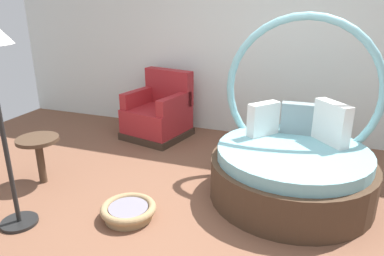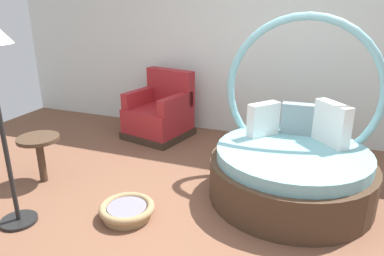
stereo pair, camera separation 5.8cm
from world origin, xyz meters
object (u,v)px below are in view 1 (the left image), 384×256
side_table (38,146)px  red_armchair (159,114)px  round_daybed (293,161)px  pet_basket (128,211)px

side_table → red_armchair: bearing=71.1°
red_armchair → side_table: 1.84m
round_daybed → side_table: bearing=-165.1°
red_armchair → side_table: size_ratio=1.83×
round_daybed → red_armchair: (-1.97, 1.06, -0.04)m
red_armchair → pet_basket: bearing=-72.7°
red_armchair → pet_basket: red_armchair is taller
round_daybed → side_table: round_daybed is taller
pet_basket → red_armchair: bearing=107.3°
pet_basket → side_table: size_ratio=0.98×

